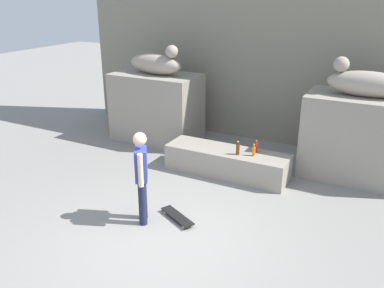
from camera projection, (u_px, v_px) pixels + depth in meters
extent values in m
plane|color=gray|center=(162.00, 235.00, 6.78)|extent=(40.00, 40.00, 0.00)
cube|color=gray|center=(273.00, 14.00, 10.14)|extent=(10.78, 0.60, 6.55)
cube|color=gray|center=(157.00, 108.00, 10.78)|extent=(2.28, 1.27, 1.81)
cube|color=gray|center=(359.00, 138.00, 8.58)|extent=(2.28, 1.27, 1.81)
ellipsoid|color=#A6998B|center=(155.00, 64.00, 10.36)|extent=(1.66, 0.77, 0.52)
sphere|color=#A6998B|center=(172.00, 52.00, 9.94)|extent=(0.32, 0.32, 0.32)
ellipsoid|color=#A6998B|center=(367.00, 84.00, 8.16)|extent=(1.60, 0.56, 0.52)
sphere|color=#A6998B|center=(341.00, 64.00, 8.27)|extent=(0.32, 0.32, 0.32)
cube|color=gray|center=(227.00, 162.00, 8.95)|extent=(2.73, 0.80, 0.57)
cylinder|color=#1E233F|center=(143.00, 203.00, 6.96)|extent=(0.14, 0.14, 0.82)
cylinder|color=#1E233F|center=(143.00, 198.00, 7.15)|extent=(0.14, 0.14, 0.82)
cube|color=#333F99|center=(141.00, 164.00, 6.81)|extent=(0.36, 0.41, 0.56)
sphere|color=beige|center=(140.00, 139.00, 6.65)|extent=(0.23, 0.23, 0.23)
cylinder|color=beige|center=(140.00, 171.00, 6.60)|extent=(0.09, 0.09, 0.58)
cylinder|color=beige|center=(142.00, 160.00, 7.02)|extent=(0.09, 0.09, 0.58)
cube|color=black|center=(177.00, 216.00, 7.22)|extent=(0.80, 0.54, 0.02)
cylinder|color=white|center=(165.00, 212.00, 7.43)|extent=(0.06, 0.05, 0.06)
cylinder|color=white|center=(172.00, 210.00, 7.50)|extent=(0.06, 0.05, 0.06)
cylinder|color=white|center=(184.00, 227.00, 6.97)|extent=(0.06, 0.05, 0.06)
cylinder|color=white|center=(190.00, 224.00, 7.05)|extent=(0.06, 0.05, 0.06)
cylinder|color=red|center=(256.00, 148.00, 8.69)|extent=(0.06, 0.06, 0.19)
cylinder|color=red|center=(256.00, 142.00, 8.65)|extent=(0.03, 0.03, 0.06)
cylinder|color=yellow|center=(257.00, 141.00, 8.63)|extent=(0.03, 0.03, 0.01)
cylinder|color=#593314|center=(238.00, 150.00, 8.56)|extent=(0.08, 0.08, 0.23)
cylinder|color=#593314|center=(238.00, 143.00, 8.51)|extent=(0.04, 0.04, 0.06)
cylinder|color=yellow|center=(238.00, 142.00, 8.50)|extent=(0.04, 0.04, 0.01)
cylinder|color=orange|center=(254.00, 151.00, 8.50)|extent=(0.06, 0.06, 0.19)
cylinder|color=orange|center=(254.00, 146.00, 8.46)|extent=(0.03, 0.03, 0.06)
cylinder|color=yellow|center=(254.00, 144.00, 8.44)|extent=(0.04, 0.04, 0.01)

